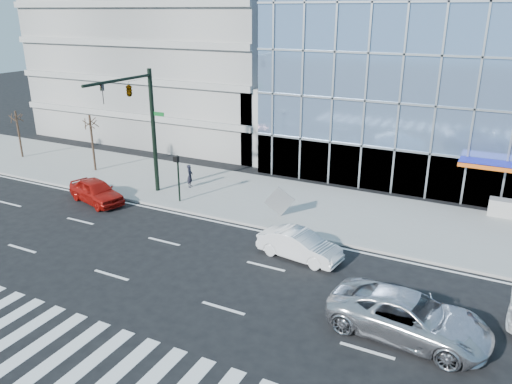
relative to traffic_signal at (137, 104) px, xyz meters
The scene contains 13 objects.
ground 13.41m from the traffic_signal, 22.56° to the right, with size 160.00×160.00×0.00m, color black.
sidewalk 13.03m from the traffic_signal, 17.33° to the left, with size 120.00×8.00×0.15m, color gray.
parking_garage 23.56m from the traffic_signal, 112.79° to the left, with size 24.00×24.00×20.00m, color gray.
ramp_block 14.68m from the traffic_signal, 69.59° to the left, with size 6.00×8.00×6.00m, color gray.
traffic_signal is the anchor object (origin of this frame).
ped_signal_post 4.75m from the traffic_signal, ahead, with size 0.30×0.33×3.00m.
street_tree_near 7.96m from the traffic_signal, 157.29° to the left, with size 1.10×1.10×4.23m.
street_tree_far 15.53m from the traffic_signal, 168.95° to the left, with size 1.10×1.10×3.87m.
silver_suv 20.11m from the traffic_signal, 21.17° to the right, with size 2.74×5.94×1.65m, color silver.
white_sedan 13.60m from the traffic_signal, 14.05° to the right, with size 1.47×4.23×1.39m, color silver.
red_sedan 6.16m from the traffic_signal, 141.42° to the right, with size 1.77×4.41×1.50m, color #9D110C.
pedestrian 6.23m from the traffic_signal, 62.25° to the left, with size 0.57×0.37×1.56m, color black.
tilted_panel 10.51m from the traffic_signal, ahead, with size 1.30×0.06×1.30m, color gray.
Camera 1 is at (9.20, -19.07, 11.52)m, focal length 35.00 mm.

